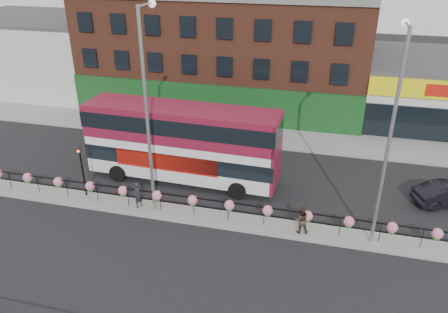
% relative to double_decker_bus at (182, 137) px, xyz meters
% --- Properties ---
extents(ground, '(120.00, 120.00, 0.00)m').
position_rel_double_decker_bus_xyz_m(ground, '(2.95, -4.00, -3.06)').
color(ground, black).
rests_on(ground, ground).
extents(north_pavement, '(60.00, 4.00, 0.15)m').
position_rel_double_decker_bus_xyz_m(north_pavement, '(2.95, 8.00, -2.99)').
color(north_pavement, gray).
rests_on(north_pavement, ground).
extents(median, '(60.00, 1.60, 0.15)m').
position_rel_double_decker_bus_xyz_m(median, '(2.95, -4.00, -2.99)').
color(median, gray).
rests_on(median, ground).
extents(brick_building, '(25.00, 12.21, 10.30)m').
position_rel_double_decker_bus_xyz_m(brick_building, '(-1.05, 15.95, 2.07)').
color(brick_building, brown).
rests_on(brick_building, ground).
extents(warehouse_west, '(15.50, 12.00, 7.30)m').
position_rel_double_decker_bus_xyz_m(warehouse_west, '(-21.30, 16.00, 0.59)').
color(warehouse_west, beige).
rests_on(warehouse_west, ground).
extents(median_railing, '(30.04, 0.56, 1.23)m').
position_rel_double_decker_bus_xyz_m(median_railing, '(2.95, -4.00, -2.01)').
color(median_railing, black).
rests_on(median_railing, median).
extents(double_decker_bus, '(12.39, 3.41, 4.98)m').
position_rel_double_decker_bus_xyz_m(double_decker_bus, '(0.00, 0.00, 0.00)').
color(double_decker_bus, silver).
rests_on(double_decker_bus, ground).
extents(pedestrian_a, '(0.85, 0.80, 1.57)m').
position_rel_double_decker_bus_xyz_m(pedestrian_a, '(-1.38, -3.97, -2.12)').
color(pedestrian_a, black).
rests_on(pedestrian_a, median).
extents(pedestrian_b, '(1.01, 0.90, 1.60)m').
position_rel_double_decker_bus_xyz_m(pedestrian_b, '(7.95, -4.20, -2.11)').
color(pedestrian_b, '#3B2A22').
rests_on(pedestrian_b, median).
extents(lamp_column_west, '(0.41, 1.98, 11.31)m').
position_rel_double_decker_bus_xyz_m(lamp_column_west, '(-0.43, -3.73, 3.79)').
color(lamp_column_west, gray).
rests_on(lamp_column_west, median).
extents(lamp_column_east, '(0.39, 1.91, 10.86)m').
position_rel_double_decker_bus_xyz_m(lamp_column_east, '(11.56, -3.81, 3.53)').
color(lamp_column_east, gray).
rests_on(lamp_column_east, median).
extents(traffic_light_median, '(0.15, 0.28, 3.65)m').
position_rel_double_decker_bus_xyz_m(traffic_light_median, '(-5.05, -3.61, -0.59)').
color(traffic_light_median, black).
rests_on(traffic_light_median, median).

